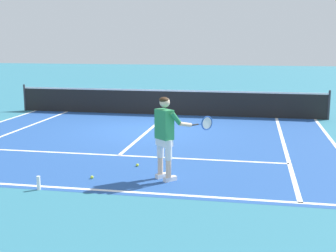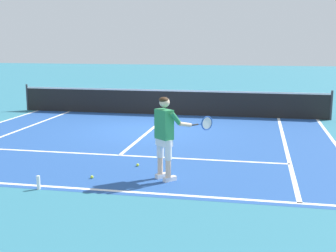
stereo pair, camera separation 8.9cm
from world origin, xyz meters
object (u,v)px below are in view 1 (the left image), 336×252
(tennis_ball_near_feet, at_px, (137,165))
(tennis_ball_by_baseline, at_px, (92,177))
(water_bottle, at_px, (39,183))
(tennis_player, at_px, (166,132))

(tennis_ball_near_feet, distance_m, tennis_ball_by_baseline, 1.28)
(tennis_ball_by_baseline, relative_size, water_bottle, 0.25)
(tennis_ball_near_feet, bearing_deg, tennis_player, -45.80)
(tennis_ball_near_feet, xyz_separation_m, tennis_ball_by_baseline, (-0.69, -1.07, 0.00))
(tennis_player, distance_m, tennis_ball_by_baseline, 1.80)
(tennis_player, distance_m, water_bottle, 2.65)
(tennis_ball_by_baseline, bearing_deg, tennis_player, 8.58)
(tennis_ball_near_feet, bearing_deg, tennis_ball_by_baseline, -122.71)
(tennis_player, xyz_separation_m, water_bottle, (-2.27, -1.08, -0.85))
(tennis_ball_by_baseline, height_order, water_bottle, water_bottle)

